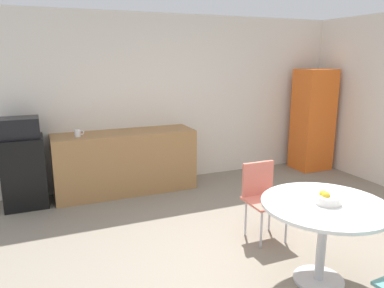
{
  "coord_description": "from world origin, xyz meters",
  "views": [
    {
      "loc": [
        -1.89,
        -2.53,
        1.96
      ],
      "look_at": [
        -0.24,
        1.39,
        0.95
      ],
      "focal_mm": 34.44,
      "sensor_mm": 36.0,
      "label": 1
    }
  ],
  "objects_px": {
    "microwave": "(20,128)",
    "chair_coral": "(262,191)",
    "locker_cabinet": "(313,120)",
    "round_table": "(324,219)",
    "mini_fridge": "(24,172)",
    "fruit_bowl": "(327,199)",
    "mug_white": "(78,133)"
  },
  "relations": [
    {
      "from": "microwave",
      "to": "chair_coral",
      "type": "distance_m",
      "value": 3.17
    },
    {
      "from": "microwave",
      "to": "locker_cabinet",
      "type": "height_order",
      "value": "locker_cabinet"
    },
    {
      "from": "microwave",
      "to": "round_table",
      "type": "distance_m",
      "value": 3.82
    },
    {
      "from": "mini_fridge",
      "to": "chair_coral",
      "type": "height_order",
      "value": "mini_fridge"
    },
    {
      "from": "locker_cabinet",
      "to": "fruit_bowl",
      "type": "distance_m",
      "value": 3.62
    },
    {
      "from": "mini_fridge",
      "to": "locker_cabinet",
      "type": "distance_m",
      "value": 4.71
    },
    {
      "from": "mini_fridge",
      "to": "fruit_bowl",
      "type": "relative_size",
      "value": 4.26
    },
    {
      "from": "mini_fridge",
      "to": "fruit_bowl",
      "type": "xyz_separation_m",
      "value": [
        2.43,
        -2.93,
        0.32
      ]
    },
    {
      "from": "round_table",
      "to": "mini_fridge",
      "type": "bearing_deg",
      "value": 129.73
    },
    {
      "from": "mini_fridge",
      "to": "round_table",
      "type": "height_order",
      "value": "mini_fridge"
    },
    {
      "from": "mini_fridge",
      "to": "microwave",
      "type": "xyz_separation_m",
      "value": [
        0.0,
        0.0,
        0.6
      ]
    },
    {
      "from": "mini_fridge",
      "to": "chair_coral",
      "type": "relative_size",
      "value": 1.13
    },
    {
      "from": "microwave",
      "to": "fruit_bowl",
      "type": "xyz_separation_m",
      "value": [
        2.43,
        -2.93,
        -0.28
      ]
    },
    {
      "from": "chair_coral",
      "to": "fruit_bowl",
      "type": "bearing_deg",
      "value": -89.87
    },
    {
      "from": "locker_cabinet",
      "to": "mug_white",
      "type": "height_order",
      "value": "locker_cabinet"
    },
    {
      "from": "round_table",
      "to": "mug_white",
      "type": "relative_size",
      "value": 8.35
    },
    {
      "from": "chair_coral",
      "to": "fruit_bowl",
      "type": "relative_size",
      "value": 3.78
    },
    {
      "from": "microwave",
      "to": "mug_white",
      "type": "xyz_separation_m",
      "value": [
        0.71,
        -0.06,
        -0.12
      ]
    },
    {
      "from": "microwave",
      "to": "chair_coral",
      "type": "relative_size",
      "value": 0.58
    },
    {
      "from": "mug_white",
      "to": "locker_cabinet",
      "type": "bearing_deg",
      "value": -0.57
    },
    {
      "from": "round_table",
      "to": "fruit_bowl",
      "type": "bearing_deg",
      "value": -48.13
    },
    {
      "from": "fruit_bowl",
      "to": "mini_fridge",
      "type": "bearing_deg",
      "value": 129.74
    },
    {
      "from": "mini_fridge",
      "to": "locker_cabinet",
      "type": "relative_size",
      "value": 0.53
    },
    {
      "from": "microwave",
      "to": "round_table",
      "type": "height_order",
      "value": "microwave"
    },
    {
      "from": "mini_fridge",
      "to": "microwave",
      "type": "distance_m",
      "value": 0.6
    },
    {
      "from": "chair_coral",
      "to": "round_table",
      "type": "bearing_deg",
      "value": -90.36
    },
    {
      "from": "chair_coral",
      "to": "mug_white",
      "type": "height_order",
      "value": "mug_white"
    },
    {
      "from": "chair_coral",
      "to": "microwave",
      "type": "bearing_deg",
      "value": 141.1
    },
    {
      "from": "mini_fridge",
      "to": "fruit_bowl",
      "type": "height_order",
      "value": "mini_fridge"
    },
    {
      "from": "microwave",
      "to": "locker_cabinet",
      "type": "distance_m",
      "value": 4.69
    },
    {
      "from": "mini_fridge",
      "to": "fruit_bowl",
      "type": "distance_m",
      "value": 3.82
    },
    {
      "from": "round_table",
      "to": "locker_cabinet",
      "type": "bearing_deg",
      "value": 51.27
    }
  ]
}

